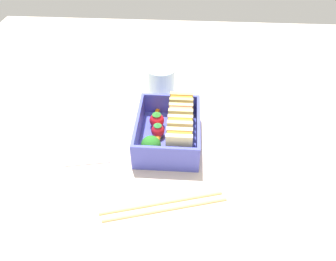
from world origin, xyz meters
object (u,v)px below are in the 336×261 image
sandwich_left (181,108)px  sandwich_center (180,131)px  strawberry_far_left (157,120)px  carrot_stick_left (155,144)px  carrot_stick_far_left (156,115)px  drinking_glass (161,82)px  sandwich_center_right (179,145)px  chopstick_pair (165,205)px  sandwich_center_left (180,119)px  broccoli_floret (151,146)px  strawberry_left (158,130)px  folded_napkin (89,138)px

sandwich_left → sandwich_center: bearing=0.0°
sandwich_left → strawberry_far_left: 5.62cm
sandwich_left → carrot_stick_left: 9.88cm
carrot_stick_far_left → drinking_glass: (-9.92, 0.31, 1.83)cm
sandwich_center_right → chopstick_pair: 11.37cm
sandwich_center_right → sandwich_center: bearing=180.0°
drinking_glass → sandwich_center_left: bearing=19.1°
strawberry_far_left → drinking_glass: (-13.10, -0.10, 0.71)cm
broccoli_floret → strawberry_far_left: bearing=178.6°
sandwich_center_right → strawberry_left: bearing=-142.3°
carrot_stick_far_left → chopstick_pair: bearing=8.8°
sandwich_center_right → carrot_stick_far_left: sandwich_center_right is taller
carrot_stick_left → broccoli_floret: (3.13, -0.40, 2.36)cm
carrot_stick_far_left → drinking_glass: size_ratio=0.71×
strawberry_far_left → chopstick_pair: 19.31cm
sandwich_center_left → sandwich_center_right: (7.27, 0.00, 0.00)cm
sandwich_center_right → carrot_stick_left: (-2.53, -4.64, -2.45)cm
drinking_glass → sandwich_center: bearing=15.4°
drinking_glass → chopstick_pair: bearing=5.5°
drinking_glass → sandwich_center_right: bearing=12.9°
strawberry_left → broccoli_floret: bearing=-6.2°
broccoli_floret → strawberry_left: bearing=173.8°
sandwich_center_right → carrot_stick_left: size_ratio=1.14×
sandwich_left → sandwich_center_left: same height
strawberry_left → broccoli_floret: broccoli_floret is taller
sandwich_center_left → folded_napkin: (2.32, -18.25, -4.02)cm
sandwich_center_right → carrot_stick_far_left: 12.92cm
carrot_stick_left → drinking_glass: 19.03cm
sandwich_center_right → folded_napkin: 19.34cm
sandwich_center_left → strawberry_left: bearing=-69.6°
sandwich_center → carrot_stick_left: 5.36cm
sandwich_center → carrot_stick_far_left: sandwich_center is taller
carrot_stick_far_left → chopstick_pair: carrot_stick_far_left is taller
sandwich_center → strawberry_far_left: sandwich_center is taller
sandwich_center → carrot_stick_left: (1.11, -4.64, -2.45)cm
sandwich_left → strawberry_left: bearing=-39.7°
sandwich_left → sandwich_center_right: (10.90, 0.00, 0.00)cm
strawberry_left → carrot_stick_left: bearing=-5.1°
strawberry_far_left → folded_napkin: (3.42, -13.43, -2.64)cm
sandwich_center_left → chopstick_pair: (17.80, -1.82, -3.87)cm
sandwich_center_right → chopstick_pair: (10.53, -1.82, -3.87)cm
carrot_stick_far_left → chopstick_pair: (22.08, 3.41, -1.36)cm
sandwich_left → folded_napkin: 19.62cm
sandwich_left → drinking_glass: size_ratio=0.85×
sandwich_center_right → broccoli_floret: 5.07cm
sandwich_center → broccoli_floret: bearing=-49.9°
sandwich_center_left → strawberry_left: (1.62, -4.36, -1.56)cm
carrot_stick_far_left → broccoli_floret: (12.16, 0.19, 2.41)cm
sandwich_left → chopstick_pair: 21.86cm
strawberry_left → folded_napkin: (0.69, -13.89, -2.46)cm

